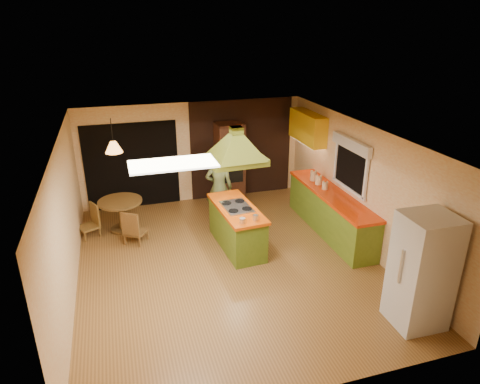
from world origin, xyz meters
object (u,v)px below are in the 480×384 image
object	(u,v)px
refrigerator	(422,271)
dining_table	(121,209)
kitchen_island	(237,227)
canister_large	(314,176)
wall_oven	(230,163)
man	(219,188)

from	to	relation	value
refrigerator	dining_table	world-z (taller)	refrigerator
kitchen_island	canister_large	size ratio (longest dim) A/B	8.06
refrigerator	wall_oven	size ratio (longest dim) A/B	0.90
man	refrigerator	bearing A→B (deg)	130.94
dining_table	canister_large	size ratio (longest dim) A/B	4.21
kitchen_island	canister_large	distance (m)	2.30
refrigerator	dining_table	xyz separation A→B (m)	(-4.16, 4.46, -0.40)
man	canister_large	bearing A→B (deg)	-174.97
wall_oven	canister_large	world-z (taller)	wall_oven
refrigerator	canister_large	distance (m)	3.87
man	canister_large	xyz separation A→B (m)	(2.12, -0.40, 0.20)
man	dining_table	xyz separation A→B (m)	(-2.16, 0.19, -0.33)
kitchen_island	refrigerator	bearing A→B (deg)	-61.19
refrigerator	dining_table	distance (m)	6.11
kitchen_island	man	bearing A→B (deg)	88.38
man	dining_table	bearing A→B (deg)	10.68
refrigerator	wall_oven	bearing A→B (deg)	106.24
canister_large	dining_table	bearing A→B (deg)	172.10
man	canister_large	distance (m)	2.16
kitchen_island	refrigerator	world-z (taller)	refrigerator
wall_oven	man	bearing A→B (deg)	-119.01
man	canister_large	world-z (taller)	man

